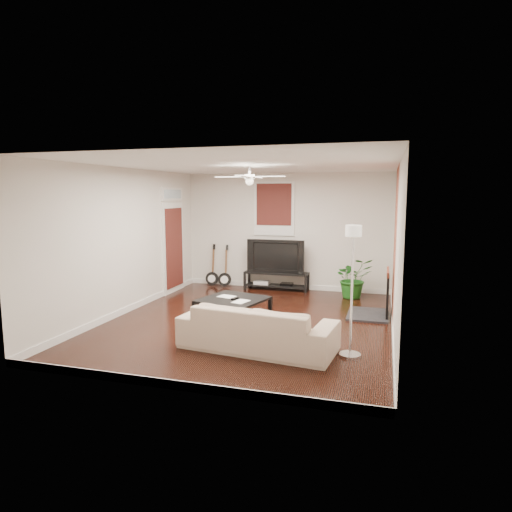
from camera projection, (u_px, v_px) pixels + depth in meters
The scene contains 14 objects.
room at pixel (250, 245), 7.94m from camera, with size 5.01×6.01×2.81m.
brick_accent at pixel (395, 243), 8.20m from camera, with size 0.02×2.20×2.80m, color #A44D34.
fireplace at pixel (377, 293), 8.41m from camera, with size 0.80×1.10×0.92m, color black.
window_back at pixel (274, 209), 10.77m from camera, with size 1.00×0.06×1.30m, color #3E1311.
door_left at pixel (173, 239), 10.45m from camera, with size 0.08×1.00×2.50m, color white.
tv_stand at pixel (276, 281), 10.79m from camera, with size 1.55×0.41×0.43m, color black.
tv at pixel (277, 256), 10.73m from camera, with size 1.39×0.18×0.80m, color black.
coffee_table at pixel (233, 310), 8.05m from camera, with size 1.05×1.05×0.44m, color black.
sofa at pixel (258, 327), 6.63m from camera, with size 2.31×0.90×0.68m, color #BEA78F.
floor_lamp at pixel (352, 291), 6.26m from camera, with size 0.31×0.31×1.89m, color silver, non-canonical shape.
potted_plant at pixel (353, 278), 9.91m from camera, with size 0.81×0.71×0.91m, color #1C5E1B.
guitar_left at pixel (212, 265), 11.19m from camera, with size 0.33×0.23×1.06m, color black, non-canonical shape.
guitar_right at pixel (225, 266), 11.06m from camera, with size 0.33×0.23×1.06m, color black, non-canonical shape.
ceiling_fan at pixel (250, 177), 7.77m from camera, with size 1.24×1.24×0.32m, color white, non-canonical shape.
Camera 1 is at (2.33, -7.54, 2.30)m, focal length 31.32 mm.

